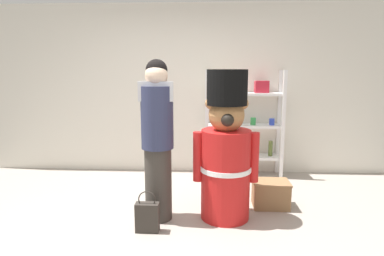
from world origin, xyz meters
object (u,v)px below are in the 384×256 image
(shopping_bag, at_px, (147,217))
(display_crate, at_px, (271,194))
(teddy_bear_guard, at_px, (226,152))
(person_shopper, at_px, (158,137))
(merchandise_shelf, at_px, (245,122))

(shopping_bag, xyz_separation_m, display_crate, (1.35, 0.67, 0.00))
(teddy_bear_guard, bearing_deg, shopping_bag, -155.26)
(teddy_bear_guard, bearing_deg, display_crate, 28.81)
(person_shopper, bearing_deg, merchandise_shelf, 55.35)
(teddy_bear_guard, xyz_separation_m, shopping_bag, (-0.79, -0.36, -0.58))
(teddy_bear_guard, bearing_deg, person_shopper, -174.93)
(person_shopper, height_order, display_crate, person_shopper)
(person_shopper, distance_m, shopping_bag, 0.81)
(teddy_bear_guard, relative_size, shopping_bag, 3.78)
(shopping_bag, relative_size, display_crate, 1.00)
(shopping_bag, bearing_deg, person_shopper, 76.87)
(merchandise_shelf, height_order, shopping_bag, merchandise_shelf)
(merchandise_shelf, xyz_separation_m, teddy_bear_guard, (-0.36, -1.50, -0.10))
(person_shopper, distance_m, display_crate, 1.52)
(teddy_bear_guard, distance_m, shopping_bag, 1.04)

